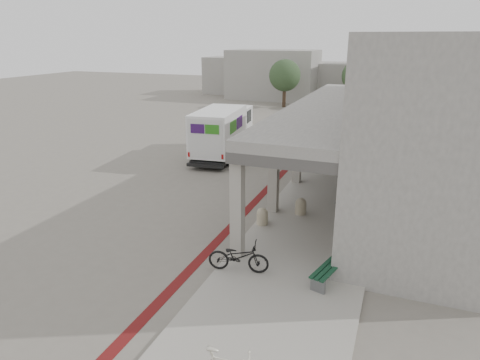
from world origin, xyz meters
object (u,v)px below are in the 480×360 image
at_px(utility_cabinet, 357,181).
at_px(bicycle_black, 238,256).
at_px(fedex_truck, 223,131).
at_px(bench, 331,268).

bearing_deg(utility_cabinet, bicycle_black, -98.67).
height_order(fedex_truck, bicycle_black, fedex_truck).
bearing_deg(fedex_truck, bicycle_black, -71.04).
height_order(bench, bicycle_black, bicycle_black).
bearing_deg(fedex_truck, bench, -60.47).
distance_m(fedex_truck, bicycle_black, 13.79).
xyz_separation_m(fedex_truck, utility_cabinet, (8.32, -3.87, -0.96)).
height_order(utility_cabinet, bicycle_black, bicycle_black).
bearing_deg(bench, utility_cabinet, 106.69).
relative_size(bench, bicycle_black, 1.13).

